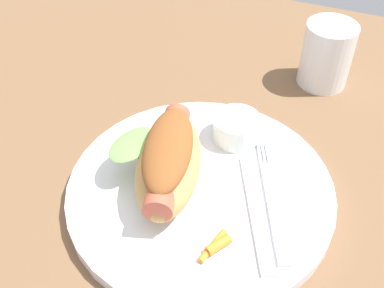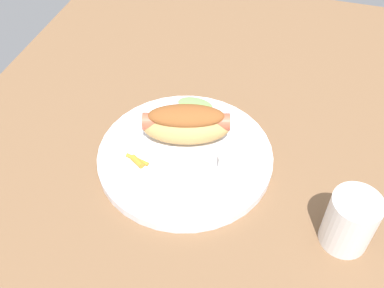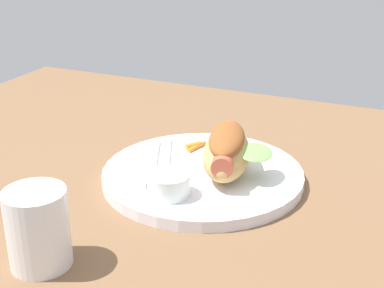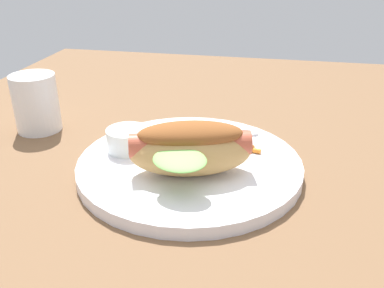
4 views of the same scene
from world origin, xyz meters
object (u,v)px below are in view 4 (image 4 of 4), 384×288
plate (189,167)px  drinking_cup (36,103)px  carrot_garnish (245,147)px  fork (195,133)px  hot_dog (190,147)px  sauce_ramekin (128,140)px  knife (207,138)px

plate → drinking_cup: drinking_cup is taller
plate → carrot_garnish: 8.21cm
plate → fork: (8.08, 0.74, 1.00)cm
hot_dog → fork: 11.46cm
carrot_garnish → sauce_ramekin: bearing=101.3°
carrot_garnish → drinking_cup: drinking_cup is taller
knife → hot_dog: bearing=62.6°
sauce_ramekin → fork: bearing=-50.5°
carrot_garnish → drinking_cup: size_ratio=0.47×
hot_dog → knife: bearing=-107.8°
hot_dog → carrot_garnish: size_ratio=3.81×
sauce_ramekin → knife: (5.33, -9.72, -1.29)cm
carrot_garnish → drinking_cup: bearing=83.0°
plate → carrot_garnish: size_ratio=6.93×
plate → fork: 8.18cm
plate → knife: bearing=-9.3°
knife → plate: bearing=55.5°
sauce_ramekin → carrot_garnish: 15.58cm
sauce_ramekin → fork: size_ratio=0.36×
fork → drinking_cup: 25.06cm
hot_dog → sauce_ramekin: 10.52cm
plate → sauce_ramekin: bearing=79.4°
hot_dog → plate: bearing=-90.5°
fork → knife: bearing=125.0°
knife → drinking_cup: size_ratio=1.69×
knife → drinking_cup: drinking_cup is taller
plate → carrot_garnish: carrot_garnish is taller
hot_dog → drinking_cup: bearing=-39.0°
fork → knife: (-1.15, -1.87, -0.02)cm
carrot_garnish → knife: bearing=67.5°
fork → knife: 2.20cm
fork → drinking_cup: drinking_cup is taller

